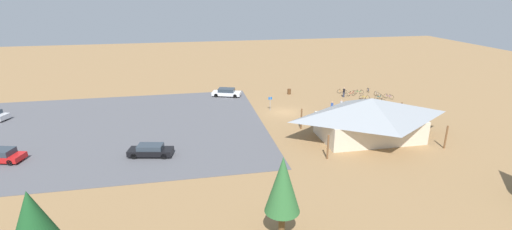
{
  "coord_description": "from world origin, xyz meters",
  "views": [
    {
      "loc": [
        13.97,
        48.82,
        16.98
      ],
      "look_at": [
        5.02,
        3.74,
        1.2
      ],
      "focal_mm": 25.66,
      "sensor_mm": 36.0,
      "label": 1
    }
  ],
  "objects_px": {
    "car_white_inner_stall": "(227,92)",
    "visitor_near_lot": "(344,92)",
    "bicycle_purple_by_bin": "(389,96)",
    "car_black_mid_lot": "(151,150)",
    "bicycle_yellow_edge_south": "(364,97)",
    "pine_far_west": "(34,225)",
    "pine_far_east": "(283,185)",
    "bicycle_teal_trailside": "(379,97)",
    "bike_pavilion": "(370,116)",
    "bicycle_blue_mid_cluster": "(368,90)",
    "visitor_by_pavilion": "(341,105)",
    "lot_sign": "(270,101)",
    "bicycle_silver_yard_center": "(377,94)",
    "bicycle_black_back_row": "(380,101)",
    "bicycle_orange_near_sign": "(342,91)",
    "bicycle_green_front_row": "(358,92)",
    "visitor_crossing_yard": "(332,107)",
    "car_red_back_corner": "(1,155)",
    "trash_bin": "(289,92)",
    "bicycle_white_yard_left": "(364,101)",
    "bicycle_red_near_porch": "(351,94)"
  },
  "relations": [
    {
      "from": "bike_pavilion",
      "to": "car_black_mid_lot",
      "type": "bearing_deg",
      "value": 0.55
    },
    {
      "from": "bicycle_yellow_edge_south",
      "to": "bicycle_orange_near_sign",
      "type": "bearing_deg",
      "value": -62.93
    },
    {
      "from": "bicycle_purple_by_bin",
      "to": "car_white_inner_stall",
      "type": "height_order",
      "value": "car_white_inner_stall"
    },
    {
      "from": "bicycle_yellow_edge_south",
      "to": "bicycle_white_yard_left",
      "type": "distance_m",
      "value": 2.24
    },
    {
      "from": "bicycle_teal_trailside",
      "to": "bicycle_green_front_row",
      "type": "bearing_deg",
      "value": -62.07
    },
    {
      "from": "bicycle_black_back_row",
      "to": "car_red_back_corner",
      "type": "xyz_separation_m",
      "value": [
        48.97,
        11.06,
        0.34
      ]
    },
    {
      "from": "bicycle_orange_near_sign",
      "to": "car_black_mid_lot",
      "type": "relative_size",
      "value": 0.32
    },
    {
      "from": "bicycle_silver_yard_center",
      "to": "pine_far_east",
      "type": "bearing_deg",
      "value": 52.08
    },
    {
      "from": "bicycle_teal_trailside",
      "to": "lot_sign",
      "type": "bearing_deg",
      "value": 7.21
    },
    {
      "from": "trash_bin",
      "to": "pine_far_west",
      "type": "distance_m",
      "value": 46.65
    },
    {
      "from": "bicycle_orange_near_sign",
      "to": "car_white_inner_stall",
      "type": "height_order",
      "value": "car_white_inner_stall"
    },
    {
      "from": "bicycle_silver_yard_center",
      "to": "bicycle_purple_by_bin",
      "type": "xyz_separation_m",
      "value": [
        -1.13,
        1.65,
        0.01
      ]
    },
    {
      "from": "bicycle_yellow_edge_south",
      "to": "lot_sign",
      "type": "bearing_deg",
      "value": 9.28
    },
    {
      "from": "bicycle_green_front_row",
      "to": "car_red_back_corner",
      "type": "height_order",
      "value": "car_red_back_corner"
    },
    {
      "from": "pine_far_west",
      "to": "visitor_by_pavilion",
      "type": "distance_m",
      "value": 42.2
    },
    {
      "from": "bicycle_green_front_row",
      "to": "visitor_crossing_yard",
      "type": "bearing_deg",
      "value": 45.14
    },
    {
      "from": "trash_bin",
      "to": "lot_sign",
      "type": "distance_m",
      "value": 9.81
    },
    {
      "from": "bicycle_black_back_row",
      "to": "car_black_mid_lot",
      "type": "height_order",
      "value": "car_black_mid_lot"
    },
    {
      "from": "trash_bin",
      "to": "bicycle_green_front_row",
      "type": "relative_size",
      "value": 0.51
    },
    {
      "from": "bicycle_black_back_row",
      "to": "car_white_inner_stall",
      "type": "relative_size",
      "value": 0.34
    },
    {
      "from": "bicycle_red_near_porch",
      "to": "bicycle_white_yard_left",
      "type": "xyz_separation_m",
      "value": [
        -0.1,
        4.29,
        -0.01
      ]
    },
    {
      "from": "bicycle_orange_near_sign",
      "to": "bicycle_yellow_edge_south",
      "type": "xyz_separation_m",
      "value": [
        -2.1,
        4.11,
        -0.01
      ]
    },
    {
      "from": "bicycle_yellow_edge_south",
      "to": "car_white_inner_stall",
      "type": "height_order",
      "value": "car_white_inner_stall"
    },
    {
      "from": "car_red_back_corner",
      "to": "visitor_by_pavilion",
      "type": "relative_size",
      "value": 2.73
    },
    {
      "from": "bicycle_orange_near_sign",
      "to": "bicycle_purple_by_bin",
      "type": "bearing_deg",
      "value": 144.06
    },
    {
      "from": "car_red_back_corner",
      "to": "visitor_near_lot",
      "type": "distance_m",
      "value": 47.66
    },
    {
      "from": "car_red_back_corner",
      "to": "car_black_mid_lot",
      "type": "xyz_separation_m",
      "value": [
        -15.08,
        1.67,
        -0.03
      ]
    },
    {
      "from": "pine_far_east",
      "to": "bicycle_white_yard_left",
      "type": "bearing_deg",
      "value": -125.9
    },
    {
      "from": "bicycle_purple_by_bin",
      "to": "lot_sign",
      "type": "bearing_deg",
      "value": 6.36
    },
    {
      "from": "bicycle_blue_mid_cluster",
      "to": "visitor_by_pavilion",
      "type": "relative_size",
      "value": 0.93
    },
    {
      "from": "pine_far_west",
      "to": "car_black_mid_lot",
      "type": "relative_size",
      "value": 1.29
    },
    {
      "from": "bike_pavilion",
      "to": "bicycle_purple_by_bin",
      "type": "xyz_separation_m",
      "value": [
        -11.38,
        -14.86,
        -2.48
      ]
    },
    {
      "from": "trash_bin",
      "to": "car_red_back_corner",
      "type": "relative_size",
      "value": 0.19
    },
    {
      "from": "pine_far_east",
      "to": "bicycle_orange_near_sign",
      "type": "distance_m",
      "value": 40.97
    },
    {
      "from": "trash_bin",
      "to": "car_white_inner_stall",
      "type": "distance_m",
      "value": 10.73
    },
    {
      "from": "bicycle_teal_trailside",
      "to": "visitor_near_lot",
      "type": "bearing_deg",
      "value": -23.75
    },
    {
      "from": "bicycle_silver_yard_center",
      "to": "bicycle_black_back_row",
      "type": "relative_size",
      "value": 0.98
    },
    {
      "from": "pine_far_east",
      "to": "car_black_mid_lot",
      "type": "bearing_deg",
      "value": -56.98
    },
    {
      "from": "bicycle_white_yard_left",
      "to": "bicycle_black_back_row",
      "type": "relative_size",
      "value": 0.95
    },
    {
      "from": "car_red_back_corner",
      "to": "car_black_mid_lot",
      "type": "bearing_deg",
      "value": 173.68
    },
    {
      "from": "car_white_inner_stall",
      "to": "visitor_near_lot",
      "type": "height_order",
      "value": "visitor_near_lot"
    },
    {
      "from": "bicycle_orange_near_sign",
      "to": "car_white_inner_stall",
      "type": "distance_m",
      "value": 19.86
    },
    {
      "from": "bicycle_orange_near_sign",
      "to": "car_black_mid_lot",
      "type": "height_order",
      "value": "car_black_mid_lot"
    },
    {
      "from": "pine_far_east",
      "to": "bicycle_teal_trailside",
      "type": "distance_m",
      "value": 39.85
    },
    {
      "from": "bicycle_red_near_porch",
      "to": "visitor_by_pavilion",
      "type": "xyz_separation_m",
      "value": [
        4.96,
        7.12,
        0.51
      ]
    },
    {
      "from": "pine_far_west",
      "to": "car_white_inner_stall",
      "type": "relative_size",
      "value": 1.25
    },
    {
      "from": "pine_far_east",
      "to": "visitor_by_pavilion",
      "type": "relative_size",
      "value": 3.74
    },
    {
      "from": "bicycle_purple_by_bin",
      "to": "car_black_mid_lot",
      "type": "xyz_separation_m",
      "value": [
        36.75,
        15.1,
        0.33
      ]
    },
    {
      "from": "pine_far_west",
      "to": "bicycle_silver_yard_center",
      "type": "distance_m",
      "value": 53.09
    },
    {
      "from": "bicycle_silver_yard_center",
      "to": "visitor_by_pavilion",
      "type": "height_order",
      "value": "visitor_by_pavilion"
    }
  ]
}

